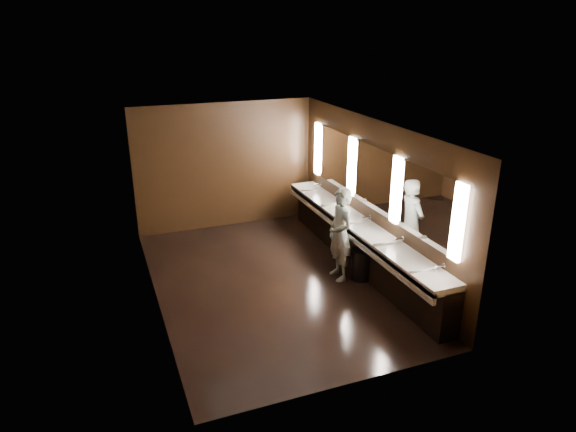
{
  "coord_description": "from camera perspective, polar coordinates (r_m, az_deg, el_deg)",
  "views": [
    {
      "loc": [
        -2.69,
        -7.79,
        4.4
      ],
      "look_at": [
        0.33,
        0.0,
        1.23
      ],
      "focal_mm": 32.0,
      "sensor_mm": 36.0,
      "label": 1
    }
  ],
  "objects": [
    {
      "name": "floor",
      "position": [
        9.34,
        -1.91,
        -7.31
      ],
      "size": [
        6.0,
        6.0,
        0.0
      ],
      "primitive_type": "plane",
      "color": "black",
      "rests_on": "ground"
    },
    {
      "name": "ceiling",
      "position": [
        8.4,
        -2.14,
        9.8
      ],
      "size": [
        4.0,
        6.0,
        0.02
      ],
      "primitive_type": "cube",
      "color": "#2D2D2B",
      "rests_on": "wall_back"
    },
    {
      "name": "mirror_band",
      "position": [
        9.46,
        9.38,
        4.25
      ],
      "size": [
        0.06,
        5.03,
        1.15
      ],
      "color": "white",
      "rests_on": "wall_right"
    },
    {
      "name": "sink_counter",
      "position": [
        9.8,
        8.01,
        -2.9
      ],
      "size": [
        0.55,
        5.4,
        1.01
      ],
      "color": "black",
      "rests_on": "floor"
    },
    {
      "name": "wall_left",
      "position": [
        8.38,
        -15.04,
        -0.94
      ],
      "size": [
        0.02,
        6.0,
        2.8
      ],
      "primitive_type": "cube",
      "color": "black",
      "rests_on": "floor"
    },
    {
      "name": "wall_front",
      "position": [
        6.26,
        7.19,
        -8.02
      ],
      "size": [
        4.0,
        0.02,
        2.8
      ],
      "primitive_type": "cube",
      "color": "black",
      "rests_on": "floor"
    },
    {
      "name": "person",
      "position": [
        9.18,
        5.84,
        -2.03
      ],
      "size": [
        0.41,
        0.63,
        1.71
      ],
      "primitive_type": "imported",
      "rotation": [
        0.0,
        0.0,
        -1.57
      ],
      "color": "#8CBFD0",
      "rests_on": "floor"
    },
    {
      "name": "wall_back",
      "position": [
        11.52,
        -6.98,
        5.54
      ],
      "size": [
        4.0,
        0.02,
        2.8
      ],
      "primitive_type": "cube",
      "color": "black",
      "rests_on": "floor"
    },
    {
      "name": "wall_right",
      "position": [
        9.57,
        9.36,
        2.25
      ],
      "size": [
        0.02,
        6.0,
        2.8
      ],
      "primitive_type": "cube",
      "color": "black",
      "rests_on": "floor"
    },
    {
      "name": "trash_bin",
      "position": [
        9.42,
        8.16,
        -5.33
      ],
      "size": [
        0.45,
        0.45,
        0.58
      ],
      "primitive_type": "cylinder",
      "rotation": [
        0.0,
        0.0,
        0.24
      ],
      "color": "black",
      "rests_on": "floor"
    }
  ]
}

